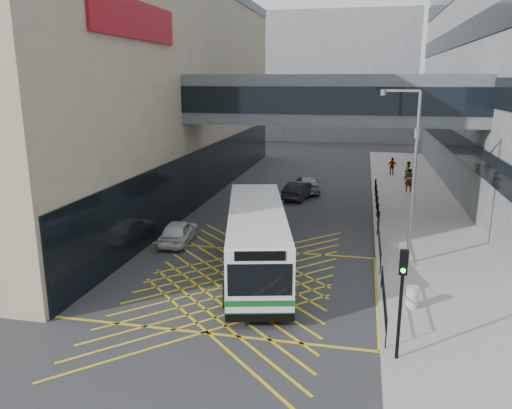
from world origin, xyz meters
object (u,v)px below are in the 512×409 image
Objects in this scene: car_white at (179,231)px; litter_bin at (412,297)px; car_silver at (307,184)px; street_lamp at (410,168)px; car_dark at (300,190)px; pedestrian_b at (409,171)px; bus at (256,238)px; traffic_light at (402,289)px; pedestrian_a at (409,180)px; pedestrian_c at (392,166)px.

car_white is 4.83× the size of litter_bin.
street_lamp is at bearing 99.63° from car_silver.
litter_bin is at bearing 147.76° from car_white.
pedestrian_b is at bearing -121.46° from car_dark.
litter_bin is at bearing 94.29° from car_silver.
bus is 1.39× the size of street_lamp.
traffic_light is at bearing -61.56° from bus.
car_silver is at bearing -82.46° from car_dark.
bus is at bearing -154.50° from pedestrian_b.
car_white is 24.36m from pedestrian_b.
pedestrian_a is at bearing -136.06° from car_white.
bus is at bearing 136.24° from traffic_light.
traffic_light is (5.81, -21.76, 1.89)m from car_dark.
bus is 15.16m from car_dark.
street_lamp is at bearing 70.11° from pedestrian_a.
car_silver is (0.27, 2.39, 0.01)m from car_dark.
car_dark is at bearing 109.50° from traffic_light.
traffic_light reaches higher than car_silver.
bus reaches higher than pedestrian_b.
car_silver is at bearing 122.59° from street_lamp.
car_white is at bearing 34.27° from pedestrian_a.
pedestrian_b is (8.59, 23.51, -0.68)m from bus.
traffic_light is 2.29× the size of pedestrian_b.
pedestrian_b is 2.46m from pedestrian_c.
pedestrian_b is at bearing 89.47° from traffic_light.
car_white is at bearing 152.84° from litter_bin.
pedestrian_a is (1.51, 21.28, 0.49)m from litter_bin.
street_lamp is (11.79, -1.03, 4.13)m from car_white.
pedestrian_a reaches higher than pedestrian_b.
litter_bin is (0.78, 3.94, -1.97)m from traffic_light.
traffic_light reaches higher than car_white.
pedestrian_c is at bearing 60.85° from bus.
pedestrian_c is (0.60, 28.30, 0.37)m from litter_bin.
bus is at bearing 103.53° from car_dark.
car_dark is 1.15× the size of traffic_light.
pedestrian_c is (-0.90, 7.02, -0.12)m from pedestrian_a.
bus is 6.14m from car_white.
car_white is at bearing 133.35° from bus.
litter_bin is at bearing 91.61° from pedestrian_c.
bus is 2.60× the size of car_silver.
traffic_light reaches higher than pedestrian_a.
car_dark is 15.01m from street_lamp.
traffic_light is (5.55, -24.15, 1.87)m from car_silver.
car_white is 15.18m from car_silver.
pedestrian_b reaches higher than pedestrian_c.
traffic_light is (5.91, -6.63, 0.90)m from bus.
litter_bin is (6.69, -2.69, -1.07)m from bus.
street_lamp reaches higher than bus.
traffic_light reaches higher than pedestrian_b.
pedestrian_a is at bearing -138.98° from pedestrian_b.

